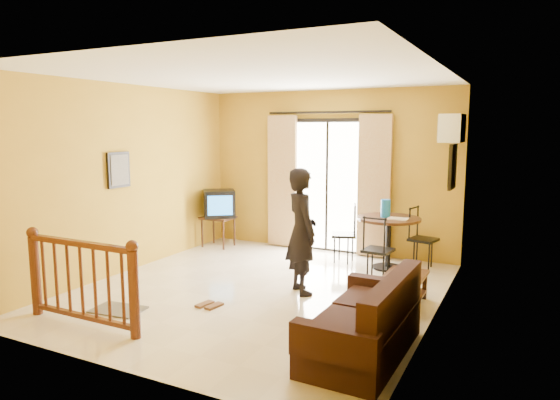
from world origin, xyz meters
The scene contains 19 objects.
ground centered at (0.00, 0.00, 0.00)m, with size 5.00×5.00×0.00m, color beige.
room_shell centered at (0.00, 0.00, 1.70)m, with size 5.00×5.00×5.00m.
balcony_door centered at (0.00, 2.43, 1.19)m, with size 2.25×0.14×2.46m.
tv_table centered at (-1.90, 1.88, 0.48)m, with size 0.55×0.46×0.55m.
television centered at (-1.87, 1.88, 0.80)m, with size 0.73×0.72×0.49m.
picture_left centered at (-2.22, -0.20, 1.55)m, with size 0.05×0.42×0.52m.
dining_table centered at (1.25, 1.84, 0.64)m, with size 0.96×0.96×0.80m.
water_jug centered at (1.20, 1.83, 0.94)m, with size 0.15×0.15×0.27m, color blue.
serving_tray centered at (1.42, 1.74, 0.81)m, with size 0.28×0.18×0.02m, color white.
dining_chairs centered at (1.18, 1.69, 0.00)m, with size 1.71×1.45×0.95m.
air_conditioner centered at (2.09, 1.95, 2.15)m, with size 0.31×0.60×0.40m.
botanical_print centered at (2.22, 1.30, 1.65)m, with size 0.05×0.50×0.60m.
coffee_table centered at (1.85, 0.29, 0.25)m, with size 0.47×0.84×0.38m.
bowl centered at (1.85, 0.30, 0.41)m, with size 0.18×0.18×0.06m, color #55351D.
sofa centered at (1.85, -1.21, 0.29)m, with size 0.80×1.66×0.79m.
standing_person centered at (0.53, 0.20, 0.82)m, with size 0.60×0.39×1.65m, color black.
stair_balustrade centered at (-1.15, -1.90, 0.56)m, with size 1.63×0.13×1.04m.
doormat centered at (-1.14, -1.40, 0.01)m, with size 0.60×0.40×0.02m, color #5F5B4C.
sandals centered at (-0.25, -0.79, 0.01)m, with size 0.28×0.26×0.03m.
Camera 1 is at (3.14, -5.61, 2.15)m, focal length 32.00 mm.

